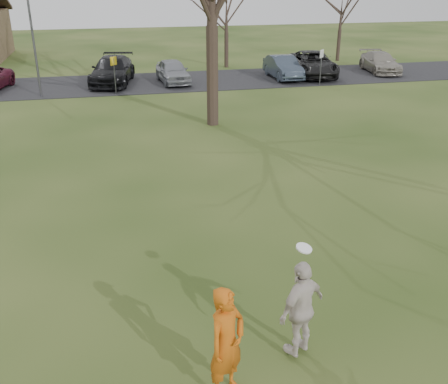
# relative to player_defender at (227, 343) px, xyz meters

# --- Properties ---
(ground) EXTENTS (120.00, 120.00, 0.00)m
(ground) POSITION_rel_player_defender_xyz_m (1.00, 0.57, -0.97)
(ground) COLOR #1E380F
(ground) RESTS_ON ground
(parking_strip) EXTENTS (62.00, 6.50, 0.04)m
(parking_strip) POSITION_rel_player_defender_xyz_m (1.00, 25.57, -0.95)
(parking_strip) COLOR black
(parking_strip) RESTS_ON ground
(player_defender) EXTENTS (0.84, 0.79, 1.94)m
(player_defender) POSITION_rel_player_defender_xyz_m (0.00, 0.00, 0.00)
(player_defender) COLOR #C2560F
(player_defender) RESTS_ON ground
(car_3) EXTENTS (3.17, 5.69, 1.56)m
(car_3) POSITION_rel_player_defender_xyz_m (-1.06, 25.72, -0.15)
(car_3) COLOR black
(car_3) RESTS_ON parking_strip
(car_4) EXTENTS (1.94, 4.16, 1.38)m
(car_4) POSITION_rel_player_defender_xyz_m (2.52, 25.15, -0.24)
(car_4) COLOR gray
(car_4) RESTS_ON parking_strip
(car_5) EXTENTS (1.47, 4.20, 1.38)m
(car_5) POSITION_rel_player_defender_xyz_m (9.50, 24.98, -0.24)
(car_5) COLOR #323D4B
(car_5) RESTS_ON parking_strip
(car_6) EXTENTS (3.47, 5.87, 1.53)m
(car_6) POSITION_rel_player_defender_xyz_m (11.65, 25.41, -0.16)
(car_6) COLOR black
(car_6) RESTS_ON parking_strip
(car_7) EXTENTS (2.42, 4.65, 1.29)m
(car_7) POSITION_rel_player_defender_xyz_m (16.59, 25.65, -0.29)
(car_7) COLOR gray
(car_7) RESTS_ON parking_strip
(catching_play) EXTENTS (1.13, 0.90, 2.10)m
(catching_play) POSITION_rel_player_defender_xyz_m (1.44, 0.58, 0.01)
(catching_play) COLOR beige
(catching_play) RESTS_ON ground
(lamp_post) EXTENTS (0.34, 0.34, 6.27)m
(lamp_post) POSITION_rel_player_defender_xyz_m (-5.00, 23.07, 3.00)
(lamp_post) COLOR #47474C
(lamp_post) RESTS_ON ground
(sign_yellow) EXTENTS (0.35, 0.35, 2.08)m
(sign_yellow) POSITION_rel_player_defender_xyz_m (-1.00, 22.57, 0.48)
(sign_yellow) COLOR #47474C
(sign_yellow) RESTS_ON ground
(sign_white) EXTENTS (0.35, 0.35, 2.08)m
(sign_white) POSITION_rel_player_defender_xyz_m (11.00, 22.57, 0.48)
(sign_white) COLOR #47474C
(sign_white) RESTS_ON ground
(small_tree_row) EXTENTS (55.00, 5.90, 8.50)m
(small_tree_row) POSITION_rel_player_defender_xyz_m (5.39, 30.63, 2.92)
(small_tree_row) COLOR #352821
(small_tree_row) RESTS_ON ground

